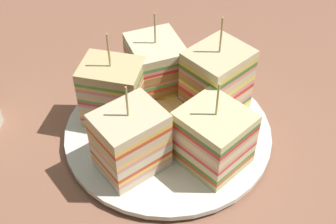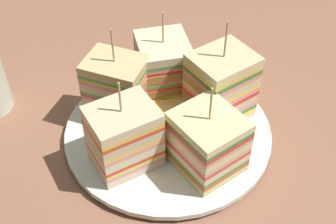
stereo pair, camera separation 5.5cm
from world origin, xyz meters
The scene contains 8 objects.
ground_plane centered at (0.00, 0.00, -0.90)cm, with size 107.92×94.15×1.80cm, color #935F48.
plate centered at (0.00, 0.00, 0.80)cm, with size 26.29×26.29×1.32cm.
sandwich_wedge_0 centered at (5.99, -3.94, 5.48)cm, with size 9.46×9.01×12.65cm.
sandwich_wedge_1 centered at (6.48, 3.06, 5.49)cm, with size 9.24×8.62×12.90cm.
sandwich_wedge_2 centered at (-1.04, 7.09, 5.37)cm, with size 6.91×8.20×12.10cm.
sandwich_wedge_3 centered at (-7.17, -0.01, 5.03)cm, with size 7.64×6.98×11.75cm.
sandwich_wedge_4 centered at (-1.82, -6.95, 5.97)cm, with size 6.67×7.76×14.10cm.
chip_pile centered at (1.39, -0.72, 2.53)cm, with size 6.33×6.95×2.34cm.
Camera 2 is at (-31.36, 24.61, 42.51)cm, focal length 47.96 mm.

